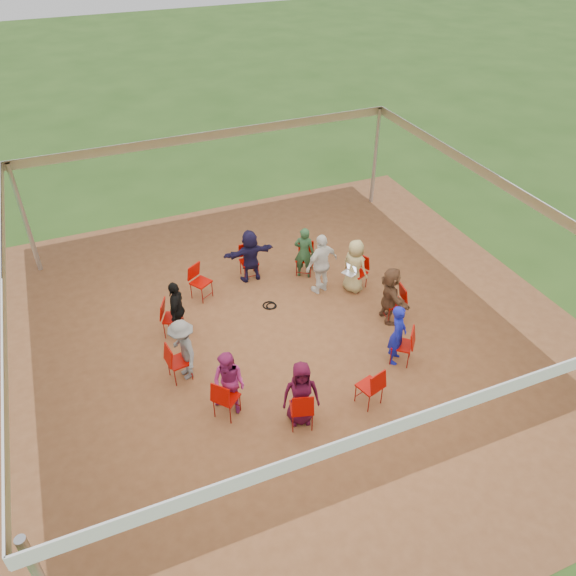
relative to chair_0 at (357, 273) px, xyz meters
name	(u,v)px	position (x,y,z in m)	size (l,w,h in m)	color
ground	(287,336)	(-2.32, -1.05, -0.45)	(80.00, 80.00, 0.00)	#284917
dirt_patch	(287,336)	(-2.32, -1.05, -0.44)	(13.00, 13.00, 0.00)	brown
tent	(287,247)	(-2.32, -1.05, 1.92)	(10.33, 10.33, 3.00)	#B2B2B7
chair_0	(357,273)	(0.00, 0.00, 0.00)	(0.42, 0.44, 0.90)	#A20600
chair_1	(305,259)	(-0.94, 1.09, 0.00)	(0.42, 0.44, 0.90)	#A20600
chair_2	(249,262)	(-2.31, 1.50, 0.00)	(0.42, 0.44, 0.90)	#A20600
chair_3	(201,283)	(-3.69, 1.10, 0.00)	(0.42, 0.44, 0.90)	#A20600
chair_4	(173,318)	(-4.64, 0.02, 0.00)	(0.42, 0.44, 0.90)	#A20600
chair_5	(179,362)	(-4.85, -1.41, 0.00)	(0.42, 0.44, 0.90)	#A20600
chair_6	(226,398)	(-4.25, -2.71, 0.00)	(0.42, 0.44, 0.90)	#A20600
chair_7	(301,408)	(-3.05, -3.50, 0.00)	(0.42, 0.44, 0.90)	#A20600
chair_8	(370,386)	(-1.61, -3.50, 0.00)	(0.42, 0.44, 0.90)	#A20600
chair_9	(402,345)	(-0.40, -2.73, 0.00)	(0.42, 0.44, 0.90)	#A20600
chair_10	(394,303)	(0.20, -1.42, 0.00)	(0.42, 0.44, 0.90)	#A20600
person_seated_0	(355,266)	(-0.11, -0.05, 0.26)	(0.69, 0.39, 1.42)	tan
person_seated_1	(304,253)	(-1.00, 0.99, 0.26)	(0.52, 0.34, 1.42)	#224527
person_seated_2	(250,256)	(-2.31, 1.38, 0.26)	(1.31, 0.49, 1.42)	#181439
person_seated_3	(177,309)	(-4.53, -0.03, 0.26)	(0.83, 0.42, 1.42)	black
person_seated_4	(183,350)	(-4.73, -1.39, 0.26)	(0.91, 0.45, 1.42)	slate
person_seated_5	(229,384)	(-4.16, -2.64, 0.26)	(0.69, 0.40, 1.42)	#902062
person_seated_6	(301,393)	(-3.01, -3.38, 0.26)	(0.69, 0.39, 1.42)	#3D081E
person_seated_7	(398,334)	(-0.49, -2.65, 0.26)	(0.52, 0.34, 1.42)	#12199F
person_seated_8	(390,295)	(0.08, -1.41, 0.26)	(1.31, 0.49, 1.42)	brown
standing_person	(322,264)	(-0.88, 0.23, 0.36)	(0.94, 0.48, 1.61)	silver
cable_coil	(270,306)	(-2.28, 0.12, -0.43)	(0.39, 0.39, 0.03)	black
laptop	(350,270)	(-0.26, -0.12, 0.22)	(0.36, 0.39, 0.22)	#B7B7BC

